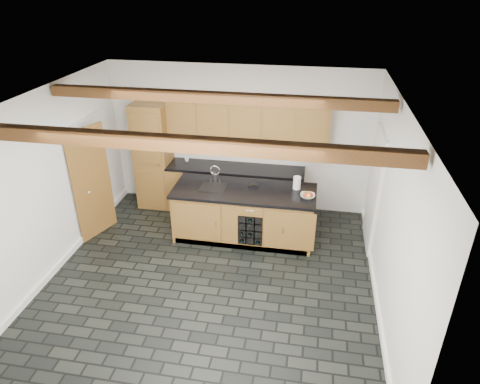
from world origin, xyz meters
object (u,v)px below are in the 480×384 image
object	(u,v)px
island	(244,214)
paper_towel	(297,183)
kitchen_scale	(253,185)
fruit_bowl	(308,196)

from	to	relation	value
island	paper_towel	xyz separation A→B (m)	(0.88, 0.22, 0.58)
kitchen_scale	fruit_bowl	world-z (taller)	fruit_bowl
fruit_bowl	paper_towel	bearing A→B (deg)	123.51
island	fruit_bowl	world-z (taller)	fruit_bowl
island	fruit_bowl	distance (m)	1.18
kitchen_scale	fruit_bowl	distance (m)	0.97
kitchen_scale	paper_towel	distance (m)	0.75
island	paper_towel	distance (m)	1.07
island	fruit_bowl	xyz separation A→B (m)	(1.07, -0.08, 0.49)
island	kitchen_scale	world-z (taller)	kitchen_scale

